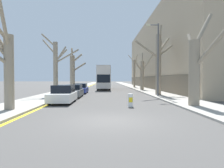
# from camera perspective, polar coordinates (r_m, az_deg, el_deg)

# --- Properties ---
(ground_plane) EXTENTS (300.00, 300.00, 0.00)m
(ground_plane) POSITION_cam_1_polar(r_m,az_deg,el_deg) (9.71, -0.36, -10.45)
(ground_plane) COLOR #4C4947
(sidewalk_left) EXTENTS (3.44, 120.00, 0.12)m
(sidewalk_left) POSITION_cam_1_polar(r_m,az_deg,el_deg) (59.88, -7.74, -0.40)
(sidewalk_left) COLOR #A39E93
(sidewalk_left) RESTS_ON ground
(sidewalk_right) EXTENTS (3.44, 120.00, 0.12)m
(sidewalk_right) POSITION_cam_1_polar(r_m,az_deg,el_deg) (59.92, 4.99, -0.39)
(sidewalk_right) COLOR #A39E93
(sidewalk_right) RESTS_ON ground
(building_facade_right) EXTENTS (10.08, 49.93, 14.35)m
(building_facade_right) POSITION_cam_1_polar(r_m,az_deg,el_deg) (44.90, 16.18, 8.01)
(building_facade_right) COLOR tan
(building_facade_right) RESTS_ON ground
(kerb_line_stripe) EXTENTS (0.24, 120.00, 0.01)m
(kerb_line_stripe) POSITION_cam_1_polar(r_m,az_deg,el_deg) (59.70, -5.92, -0.45)
(kerb_line_stripe) COLOR yellow
(kerb_line_stripe) RESTS_ON ground
(street_tree_left_0) EXTENTS (2.65, 3.13, 6.76)m
(street_tree_left_0) POSITION_cam_1_polar(r_m,az_deg,el_deg) (13.70, -27.97, 5.23)
(street_tree_left_0) COLOR gray
(street_tree_left_0) RESTS_ON ground
(street_tree_left_1) EXTENTS (4.71, 2.08, 7.19)m
(street_tree_left_1) POSITION_cam_1_polar(r_m,az_deg,el_deg) (24.24, -15.73, 5.10)
(street_tree_left_1) COLOR gray
(street_tree_left_1) RESTS_ON ground
(street_tree_left_2) EXTENTS (2.61, 3.38, 7.12)m
(street_tree_left_2) POSITION_cam_1_polar(r_m,az_deg,el_deg) (34.90, -11.11, 3.65)
(street_tree_left_2) COLOR gray
(street_tree_left_2) RESTS_ON ground
(street_tree_right_0) EXTENTS (2.22, 4.15, 6.93)m
(street_tree_right_0) POSITION_cam_1_polar(r_m,az_deg,el_deg) (15.36, 22.78, 4.40)
(street_tree_right_0) COLOR gray
(street_tree_right_0) RESTS_ON ground
(street_tree_right_1) EXTENTS (5.05, 3.65, 8.75)m
(street_tree_right_1) POSITION_cam_1_polar(r_m,az_deg,el_deg) (24.74, 13.13, 6.42)
(street_tree_right_1) COLOR gray
(street_tree_right_1) RESTS_ON ground
(street_tree_right_2) EXTENTS (3.45, 3.45, 6.73)m
(street_tree_right_2) POSITION_cam_1_polar(r_m,az_deg,el_deg) (35.44, 8.61, 3.10)
(street_tree_right_2) COLOR gray
(street_tree_right_2) RESTS_ON ground
(street_tree_right_3) EXTENTS (2.23, 4.87, 7.48)m
(street_tree_right_3) POSITION_cam_1_polar(r_m,az_deg,el_deg) (45.22, 6.41, 3.38)
(street_tree_right_3) COLOR gray
(street_tree_right_3) RESTS_ON ground
(double_decker_bus) EXTENTS (2.46, 11.55, 4.32)m
(double_decker_bus) POSITION_cam_1_polar(r_m,az_deg,el_deg) (38.76, -2.31, 2.13)
(double_decker_bus) COLOR silver
(double_decker_bus) RESTS_ON ground
(parked_car_0) EXTENTS (1.82, 3.95, 1.49)m
(parked_car_0) POSITION_cam_1_polar(r_m,az_deg,el_deg) (17.14, -13.80, -2.95)
(parked_car_0) COLOR silver
(parked_car_0) RESTS_ON ground
(parked_car_1) EXTENTS (1.83, 4.08, 1.38)m
(parked_car_1) POSITION_cam_1_polar(r_m,az_deg,el_deg) (22.21, -10.97, -2.04)
(parked_car_1) COLOR #4C5156
(parked_car_1) RESTS_ON ground
(parked_car_2) EXTENTS (1.89, 4.30, 1.37)m
(parked_car_2) POSITION_cam_1_polar(r_m,az_deg,el_deg) (27.97, -9.02, -1.32)
(parked_car_2) COLOR navy
(parked_car_2) RESTS_ON ground
(lamp_post) EXTENTS (1.40, 0.20, 8.03)m
(lamp_post) POSITION_cam_1_polar(r_m,az_deg,el_deg) (22.53, 12.79, 7.73)
(lamp_post) COLOR #4C4F54
(lamp_post) RESTS_ON ground
(traffic_bollard) EXTENTS (0.38, 0.39, 0.94)m
(traffic_bollard) POSITION_cam_1_polar(r_m,az_deg,el_deg) (14.42, 5.28, -4.64)
(traffic_bollard) COLOR white
(traffic_bollard) RESTS_ON ground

